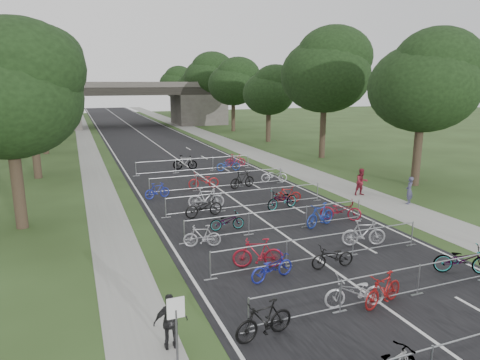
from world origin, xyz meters
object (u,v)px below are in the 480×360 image
object	(u,v)px
pedestrian_a	(409,191)
pedestrian_c	(171,322)
overpass_bridge	(129,104)
pedestrian_b	(362,182)
park_sign	(176,318)

from	to	relation	value
pedestrian_a	pedestrian_c	size ratio (longest dim) A/B	1.04
overpass_bridge	pedestrian_b	world-z (taller)	overpass_bridge
pedestrian_c	pedestrian_a	bearing A→B (deg)	-146.89
pedestrian_b	pedestrian_c	size ratio (longest dim) A/B	1.11
pedestrian_c	park_sign	bearing A→B (deg)	94.49
pedestrian_a	pedestrian_b	bearing A→B (deg)	-96.24
park_sign	pedestrian_b	bearing A→B (deg)	39.52
pedestrian_b	pedestrian_c	distance (m)	18.51
overpass_bridge	pedestrian_c	distance (m)	61.74
pedestrian_b	pedestrian_a	bearing A→B (deg)	-57.95
pedestrian_a	pedestrian_b	distance (m)	2.97
park_sign	pedestrian_b	xyz separation A→B (m)	(14.61, 12.06, -0.41)
pedestrian_a	park_sign	bearing A→B (deg)	-3.49
overpass_bridge	park_sign	distance (m)	62.41
overpass_bridge	pedestrian_c	bearing A→B (deg)	-96.33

